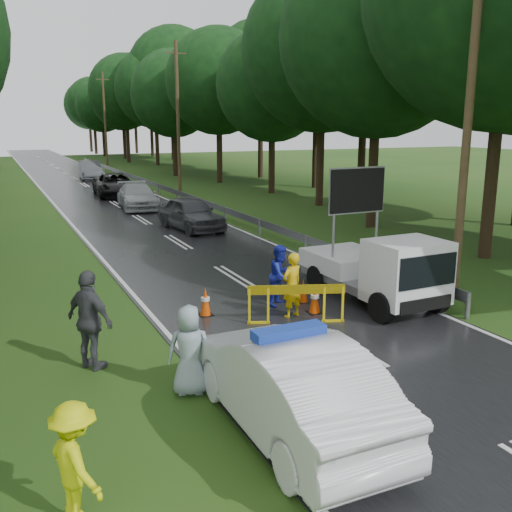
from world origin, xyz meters
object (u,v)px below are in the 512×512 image
queue_car_third (115,185)px  queue_car_second (137,196)px  barrier (296,294)px  queue_car_first (191,213)px  work_truck (379,269)px  police_sedan (288,384)px  civilian (281,275)px  officer (292,285)px  queue_car_fourth (90,170)px

queue_car_third → queue_car_second: bearing=-86.5°
barrier → queue_car_first: 13.11m
queue_car_third → work_truck: bearing=-82.9°
police_sedan → queue_car_second: bearing=-98.0°
civilian → officer: bearing=-137.1°
queue_car_fourth → police_sedan: bearing=-90.4°
police_sedan → officer: (2.63, 4.71, 0.04)m
civilian → queue_car_third: (0.77, 25.18, -0.07)m
queue_car_first → work_truck: bearing=-92.6°
police_sedan → work_truck: 7.03m
queue_car_third → barrier: bearing=-88.9°
police_sedan → barrier: (2.50, 4.23, -0.05)m
queue_car_first → queue_car_second: (-0.63, 7.52, -0.05)m
civilian → work_truck: bearing=-58.7°
work_truck → queue_car_fourth: size_ratio=0.92×
police_sedan → queue_car_fourth: police_sedan is taller
police_sedan → civilian: police_sedan is taller
queue_car_third → officer: bearing=-88.6°
barrier → queue_car_first: size_ratio=0.51×
officer → queue_car_second: (0.97, 20.04, -0.13)m
work_truck → officer: work_truck is taller
officer → queue_car_first: 12.62m
police_sedan → queue_car_second: police_sedan is taller
civilian → barrier: bearing=-138.5°
civilian → queue_car_third: 25.19m
officer → barrier: bearing=57.5°
officer → queue_car_third: (0.97, 26.18, -0.08)m
police_sedan → officer: size_ratio=2.88×
work_truck → officer: 2.63m
police_sedan → queue_car_third: 31.10m
work_truck → queue_car_third: 26.27m
work_truck → queue_car_fourth: (-1.28, 38.35, -0.16)m
queue_car_first → queue_car_second: size_ratio=0.91×
barrier → queue_car_fourth: 38.82m
police_sedan → work_truck: work_truck is taller
officer → queue_car_second: bearing=-109.3°
officer → queue_car_second: size_ratio=0.34×
civilian → queue_car_third: size_ratio=0.31×
barrier → queue_car_first: bearing=103.7°
work_truck → civilian: 2.64m
barrier → civilian: (0.34, 1.47, 0.08)m
queue_car_first → queue_car_third: size_ratio=0.81×
work_truck → queue_car_second: bearing=93.7°
civilian → queue_car_first: 11.60m
officer → queue_car_fourth: size_ratio=0.34×
barrier → civilian: size_ratio=1.35×
barrier → officer: officer is taller
police_sedan → queue_car_third: bearing=-96.3°
barrier → queue_car_first: queue_car_first is taller
work_truck → queue_car_second: work_truck is taller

